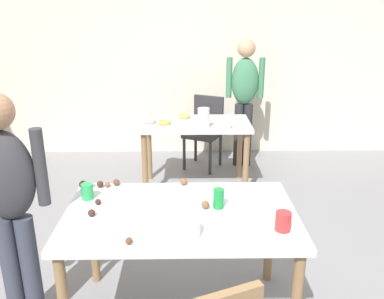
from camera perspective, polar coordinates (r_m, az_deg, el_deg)
The scene contains 26 objects.
wall_back at distance 5.40m, azimuth -0.12°, elevation 13.07°, with size 6.40×0.10×2.60m, color beige.
dining_table_near at distance 2.49m, azimuth -1.59°, elevation -10.51°, with size 1.38×0.84×0.75m.
dining_table_far at distance 4.32m, azimuth 0.42°, elevation 2.35°, with size 1.15×0.63×0.75m.
chair_far_table at distance 5.00m, azimuth 1.86°, elevation 3.11°, with size 0.53×0.53×0.87m.
person_girl_near at distance 2.53m, azimuth -24.26°, elevation -6.08°, with size 0.46×0.24×1.48m.
person_adult_far at distance 4.95m, azimuth 7.37°, elevation 7.99°, with size 0.45×0.22×1.55m.
mixing_bowl at distance 2.20m, azimuth -1.39°, elevation -10.90°, with size 0.19×0.19×0.08m, color white.
soda_can at distance 2.47m, azimuth 3.75°, elevation -6.86°, with size 0.07×0.07×0.12m, color #198438.
fork_near at distance 2.35m, azimuth -8.31°, elevation -10.05°, with size 0.17×0.02×0.01m, color silver.
cup_near_0 at distance 2.29m, azimuth 12.65°, elevation -9.78°, with size 0.09×0.09×0.11m, color red.
cup_near_1 at distance 2.66m, azimuth -14.45°, elevation -5.71°, with size 0.08×0.08×0.10m, color green.
cake_ball_0 at distance 2.78m, azimuth -1.16°, elevation -4.52°, with size 0.05×0.05×0.05m, color brown.
cake_ball_1 at distance 2.58m, azimuth -13.04°, elevation -7.16°, with size 0.04×0.04×0.04m, color #3D2319.
cake_ball_2 at distance 2.47m, azimuth 1.88°, elevation -7.75°, with size 0.05×0.05×0.05m, color brown.
cake_ball_3 at distance 2.46m, azimuth -13.90°, elevation -8.62°, with size 0.04×0.04×0.04m, color #3D2319.
cake_ball_4 at distance 2.81m, azimuth -12.75°, elevation -4.77°, with size 0.04×0.04×0.04m, color #3D2319.
cake_ball_5 at distance 2.16m, azimuth -8.83°, elevation -12.54°, with size 0.04×0.04×0.04m, color brown.
cake_ball_6 at distance 2.83m, azimuth -15.04°, elevation -4.75°, with size 0.05×0.05×0.05m, color #3D2319.
cake_ball_7 at distance 2.82m, azimuth -10.54°, elevation -4.56°, with size 0.04×0.04×0.04m, color brown.
cake_ball_8 at distance 2.81m, azimuth -11.76°, elevation -4.84°, with size 0.04×0.04×0.04m, color brown.
pitcher_far at distance 4.05m, azimuth 1.63°, elevation 4.40°, with size 0.12×0.12×0.20m, color white.
cup_far_0 at distance 4.04m, azimuth 4.93°, elevation 3.57°, with size 0.08×0.08×0.10m, color white.
cup_far_1 at distance 4.52m, azimuth -6.33°, elevation 5.19°, with size 0.09×0.09×0.10m, color white.
donut_far_0 at distance 4.44m, azimuth -1.13°, elevation 4.68°, with size 0.13×0.13×0.04m, color gold.
donut_far_1 at distance 4.27m, azimuth -5.90°, elevation 3.94°, with size 0.12×0.12×0.04m, color pink.
donut_far_2 at distance 4.22m, azimuth -3.90°, elevation 3.83°, with size 0.14×0.14×0.04m, color gold.
Camera 1 is at (-0.07, -2.17, 1.91)m, focal length 38.07 mm.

